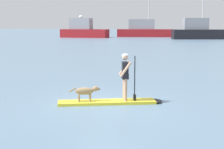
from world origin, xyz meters
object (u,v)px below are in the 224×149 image
at_px(moored_boat_starboard, 144,30).
at_px(moored_boat_outer, 198,31).
at_px(paddleboard, 113,102).
at_px(dog, 86,91).
at_px(moored_boat_port, 83,30).
at_px(person_paddler, 125,74).

relative_size(moored_boat_starboard, moored_boat_outer, 1.11).
height_order(paddleboard, dog, dog).
bearing_deg(moored_boat_starboard, paddleboard, -85.75).
height_order(moored_boat_starboard, moored_boat_outer, moored_boat_starboard).
relative_size(moored_boat_port, moored_boat_starboard, 0.82).
bearing_deg(person_paddler, paddleboard, -163.12).
relative_size(moored_boat_port, moored_boat_outer, 0.91).
relative_size(paddleboard, moored_boat_starboard, 0.29).
xyz_separation_m(person_paddler, moored_boat_port, (-18.03, 60.24, 0.48)).
bearing_deg(dog, moored_boat_outer, 82.72).
bearing_deg(moored_boat_starboard, moored_boat_outer, -41.22).
bearing_deg(moored_boat_port, moored_boat_starboard, 26.40).
bearing_deg(paddleboard, moored_boat_starboard, 94.25).
bearing_deg(paddleboard, person_paddler, 16.88).
xyz_separation_m(paddleboard, moored_boat_starboard, (-4.95, 66.65, 1.46)).
relative_size(person_paddler, moored_boat_port, 0.16).
xyz_separation_m(dog, moored_boat_outer, (7.28, 57.03, 1.07)).
distance_m(person_paddler, dog, 1.54).
bearing_deg(person_paddler, moored_boat_port, 106.66).
relative_size(person_paddler, dog, 1.53).
bearing_deg(moored_boat_outer, paddleboard, -96.39).
height_order(paddleboard, moored_boat_starboard, moored_boat_starboard).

